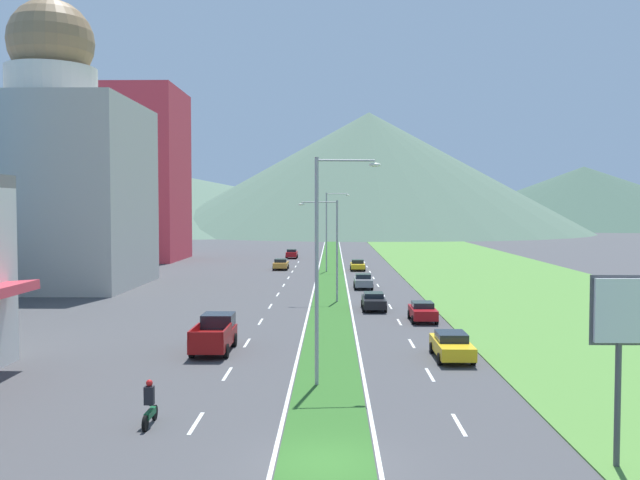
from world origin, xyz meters
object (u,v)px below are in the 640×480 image
object	(u,v)px
street_lamp_mid	(332,243)
car_3	(358,265)
car_6	(423,311)
car_5	(452,345)
street_lamp_near	(323,256)
car_1	(292,254)
car_8	(374,301)
motorcycle_rider	(150,407)
street_lamp_far	(329,227)
car_4	(363,281)
car_7	(281,264)
pickup_truck_1	(215,334)

from	to	relation	value
street_lamp_mid	car_3	distance (m)	32.08
street_lamp_mid	car_6	size ratio (longest dim) A/B	2.21
street_lamp_mid	car_5	distance (m)	24.49
street_lamp_near	car_6	distance (m)	20.75
street_lamp_near	car_6	world-z (taller)	street_lamp_near
car_6	car_1	bearing A→B (deg)	-168.10
car_6	car_8	distance (m)	6.63
street_lamp_mid	car_6	distance (m)	13.13
street_lamp_near	motorcycle_rider	distance (m)	10.50
street_lamp_far	car_3	world-z (taller)	street_lamp_far
motorcycle_rider	street_lamp_far	bearing A→B (deg)	-5.77
car_3	car_4	distance (m)	21.08
car_4	motorcycle_rider	distance (m)	46.91
car_7	car_8	world-z (taller)	car_7
street_lamp_far	car_8	bearing A→B (deg)	-83.44
car_8	pickup_truck_1	bearing A→B (deg)	-31.70
car_5	motorcycle_rider	xyz separation A→B (m)	(-13.63, -12.16, -0.01)
car_3	car_8	size ratio (longest dim) A/B	0.99
street_lamp_near	motorcycle_rider	size ratio (longest dim) A/B	5.37
pickup_truck_1	car_1	bearing A→B (deg)	-0.08
car_3	car_8	xyz separation A→B (m)	(0.04, -36.17, 0.00)
car_1	car_7	xyz separation A→B (m)	(-0.25, -20.94, -0.03)
street_lamp_mid	street_lamp_near	bearing A→B (deg)	-90.80
car_5	motorcycle_rider	distance (m)	18.27
car_6	car_8	xyz separation A→B (m)	(-3.28, 5.77, -0.00)
car_4	car_6	world-z (taller)	car_4
car_1	car_3	world-z (taller)	car_1
street_lamp_near	street_lamp_mid	size ratio (longest dim) A/B	1.19
street_lamp_near	car_1	size ratio (longest dim) A/B	2.63
car_4	pickup_truck_1	bearing A→B (deg)	-17.61
street_lamp_near	motorcycle_rider	bearing A→B (deg)	-136.76
street_lamp_far	car_4	xyz separation A→B (m)	(3.67, -18.67, -5.14)
street_lamp_near	car_7	xyz separation A→B (m)	(-6.61, 61.67, -5.35)
car_4	car_5	distance (m)	33.81
car_5	car_8	xyz separation A→B (m)	(-3.24, 18.55, -0.02)
car_4	car_7	distance (m)	24.31
car_6	car_7	bearing A→B (deg)	-162.30
street_lamp_mid	street_lamp_far	size ratio (longest dim) A/B	0.87
car_6	street_lamp_near	bearing A→B (deg)	-20.72
street_lamp_near	car_8	world-z (taller)	street_lamp_near
street_lamp_near	street_lamp_mid	world-z (taller)	street_lamp_near
car_7	pickup_truck_1	xyz separation A→B (m)	(0.14, -53.79, 0.23)
street_lamp_mid	car_5	bearing A→B (deg)	-73.96
pickup_truck_1	motorcycle_rider	world-z (taller)	pickup_truck_1
car_1	motorcycle_rider	bearing A→B (deg)	179.86
street_lamp_near	car_8	bearing A→B (deg)	81.16
car_1	car_5	xyz separation A→B (m)	(13.42, -76.63, -0.03)
car_7	pickup_truck_1	bearing A→B (deg)	-179.85
car_1	car_8	size ratio (longest dim) A/B	0.89
car_8	street_lamp_far	bearing A→B (deg)	-173.44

